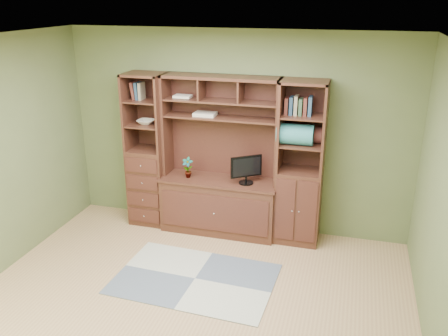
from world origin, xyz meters
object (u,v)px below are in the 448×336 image
(monitor, at_px, (246,165))
(center_hutch, at_px, (219,158))
(right_tower, at_px, (300,164))
(left_tower, at_px, (148,150))

(monitor, bearing_deg, center_hutch, 138.93)
(right_tower, height_order, monitor, right_tower)
(center_hutch, height_order, right_tower, same)
(right_tower, bearing_deg, monitor, -173.54)
(left_tower, relative_size, right_tower, 1.00)
(center_hutch, relative_size, monitor, 4.07)
(monitor, bearing_deg, left_tower, 141.29)
(center_hutch, xyz_separation_m, right_tower, (1.02, 0.04, 0.00))
(left_tower, distance_m, right_tower, 2.02)
(center_hutch, relative_size, right_tower, 1.00)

